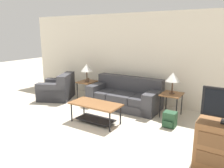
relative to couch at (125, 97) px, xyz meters
name	(u,v)px	position (x,y,z in m)	size (l,w,h in m)	color
ground_plane	(38,163)	(0.13, -3.14, -0.29)	(24.00, 24.00, 0.00)	beige
wall_back	(140,59)	(0.13, 0.68, 1.01)	(8.38, 0.06, 2.60)	silver
couch	(125,97)	(0.00, 0.00, 0.00)	(2.00, 0.94, 0.82)	#38383D
armchair	(58,90)	(-2.18, -0.42, -0.01)	(1.26, 1.28, 0.80)	#38383D
coffee_table	(96,108)	(-0.03, -1.34, 0.06)	(1.18, 0.57, 0.47)	brown
side_table_left	(87,83)	(-1.32, -0.01, 0.23)	(0.48, 0.55, 0.58)	brown
side_table_right	(172,96)	(1.32, -0.01, 0.23)	(0.48, 0.55, 0.58)	brown
table_lamp_left	(87,68)	(-1.32, -0.01, 0.70)	(0.35, 0.35, 0.53)	#472D1E
table_lamp_right	(173,77)	(1.32, -0.01, 0.70)	(0.35, 0.35, 0.53)	#472D1E
backpack	(170,119)	(1.49, -0.65, -0.13)	(0.27, 0.31, 0.34)	#23472D
picture_frame	(88,80)	(-1.22, -0.10, 0.35)	(0.10, 0.04, 0.13)	#4C3828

